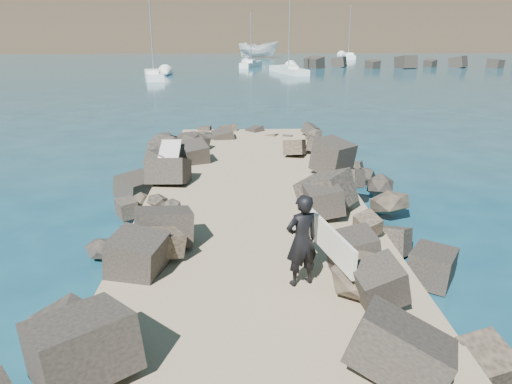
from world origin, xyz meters
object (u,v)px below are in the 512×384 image
at_px(boat_imported, 258,50).
at_px(surfer_with_board, 305,240).
at_px(surfboard_resting, 169,161).
at_px(sailboat_c, 289,70).

distance_m(boat_imported, surfer_with_board, 80.50).
xyz_separation_m(boat_imported, surfer_with_board, (-2.16, -80.47, 0.13)).
height_order(surfboard_resting, sailboat_c, sailboat_c).
relative_size(boat_imported, sailboat_c, 0.73).
bearing_deg(sailboat_c, surfboard_resting, -100.49).
bearing_deg(surfboard_resting, boat_imported, 83.95).
distance_m(surfer_with_board, sailboat_c, 50.63).
relative_size(surfboard_resting, sailboat_c, 0.27).
bearing_deg(sailboat_c, boat_imported, 94.48).
distance_m(surfboard_resting, sailboat_c, 43.84).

